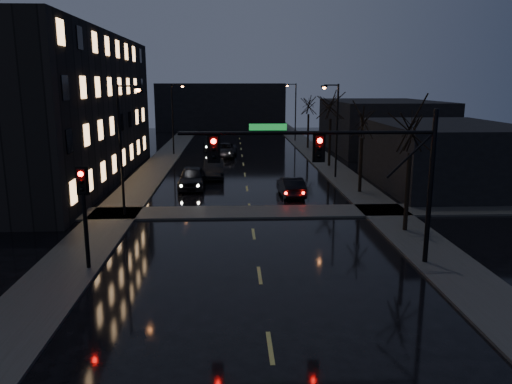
{
  "coord_description": "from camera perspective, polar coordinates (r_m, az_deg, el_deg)",
  "views": [
    {
      "loc": [
        -1.12,
        -12.1,
        8.07
      ],
      "look_at": [
        -0.05,
        10.11,
        3.2
      ],
      "focal_mm": 35.0,
      "sensor_mm": 36.0,
      "label": 1
    }
  ],
  "objects": [
    {
      "name": "oncoming_car_a",
      "position": [
        39.28,
        -7.34,
        1.65
      ],
      "size": [
        2.02,
        4.97,
        1.69
      ],
      "primitive_type": "imported",
      "rotation": [
        0.0,
        0.0,
        0.0
      ],
      "color": "black",
      "rests_on": "ground"
    },
    {
      "name": "far_block",
      "position": [
        90.22,
        -4.01,
        9.74
      ],
      "size": [
        22.0,
        10.0,
        8.0
      ],
      "primitive_type": "cube",
      "color": "black",
      "rests_on": "ground"
    },
    {
      "name": "oncoming_car_b",
      "position": [
        43.43,
        -4.82,
        2.68
      ],
      "size": [
        1.74,
        4.88,
        1.6
      ],
      "primitive_type": "imported",
      "rotation": [
        0.0,
        0.0,
        0.01
      ],
      "color": "black",
      "rests_on": "ground"
    },
    {
      "name": "oncoming_car_d",
      "position": [
        61.61,
        -5.01,
        5.5
      ],
      "size": [
        2.72,
        5.52,
        1.54
      ],
      "primitive_type": "imported",
      "rotation": [
        0.0,
        0.0,
        0.11
      ],
      "color": "black",
      "rests_on": "ground"
    },
    {
      "name": "tree_far",
      "position": [
        62.86,
        6.05,
        10.46
      ],
      "size": [
        3.43,
        3.43,
        7.88
      ],
      "color": "black",
      "rests_on": "ground"
    },
    {
      "name": "signal_pole_left",
      "position": [
        22.61,
        -19.07,
        -1.26
      ],
      "size": [
        0.35,
        0.41,
        4.53
      ],
      "color": "black",
      "rests_on": "ground"
    },
    {
      "name": "sidewalk_left",
      "position": [
        48.35,
        -11.51,
        2.57
      ],
      "size": [
        3.0,
        140.0,
        0.12
      ],
      "primitive_type": "cube",
      "color": "#2D2D2B",
      "rests_on": "ground"
    },
    {
      "name": "streetlight_r_mid",
      "position": [
        43.12,
        8.98,
        7.82
      ],
      "size": [
        1.53,
        0.28,
        8.0
      ],
      "color": "black",
      "rests_on": "ground"
    },
    {
      "name": "streetlight_l_near",
      "position": [
        30.97,
        -14.86,
        5.83
      ],
      "size": [
        1.53,
        0.28,
        8.0
      ],
      "color": "black",
      "rests_on": "ground"
    },
    {
      "name": "commercial_right_far",
      "position": [
        62.98,
        14.09,
        7.37
      ],
      "size": [
        12.0,
        18.0,
        6.0
      ],
      "primitive_type": "cube",
      "color": "black",
      "rests_on": "ground"
    },
    {
      "name": "streetlight_l_far",
      "position": [
        57.56,
        -9.32,
        8.91
      ],
      "size": [
        1.53,
        0.28,
        8.0
      ],
      "color": "black",
      "rests_on": "ground"
    },
    {
      "name": "apartment_block",
      "position": [
        44.87,
        -23.08,
        8.74
      ],
      "size": [
        12.0,
        30.0,
        12.0
      ],
      "primitive_type": "cube",
      "color": "black",
      "rests_on": "ground"
    },
    {
      "name": "tree_mid_a",
      "position": [
        37.41,
        12.13,
        8.64
      ],
      "size": [
        3.3,
        3.3,
        7.58
      ],
      "color": "black",
      "rests_on": "ground"
    },
    {
      "name": "lead_car",
      "position": [
        36.32,
        4.01,
        0.63
      ],
      "size": [
        1.79,
        4.41,
        1.42
      ],
      "primitive_type": "imported",
      "rotation": [
        0.0,
        0.0,
        3.21
      ],
      "color": "black",
      "rests_on": "ground"
    },
    {
      "name": "sidewalk_right",
      "position": [
        48.74,
        8.67,
        2.75
      ],
      "size": [
        3.0,
        140.0,
        0.12
      ],
      "primitive_type": "cube",
      "color": "#2D2D2B",
      "rests_on": "ground"
    },
    {
      "name": "streetlight_r_far",
      "position": [
        70.72,
        4.37,
        9.65
      ],
      "size": [
        1.53,
        0.28,
        8.0
      ],
      "color": "black",
      "rests_on": "ground"
    },
    {
      "name": "signal_mast",
      "position": [
        21.91,
        10.4,
        3.75
      ],
      "size": [
        11.11,
        0.41,
        7.0
      ],
      "color": "black",
      "rests_on": "ground"
    },
    {
      "name": "commercial_right_near",
      "position": [
        41.95,
        20.66,
        3.93
      ],
      "size": [
        10.0,
        14.0,
        5.0
      ],
      "primitive_type": "cube",
      "color": "black",
      "rests_on": "ground"
    },
    {
      "name": "sidewalk_cross",
      "position": [
        31.66,
        -0.64,
        -2.3
      ],
      "size": [
        40.0,
        3.0,
        0.12
      ],
      "primitive_type": "cube",
      "color": "#2D2D2B",
      "rests_on": "ground"
    },
    {
      "name": "tree_near",
      "position": [
        27.85,
        17.41,
        7.98
      ],
      "size": [
        3.52,
        3.52,
        8.08
      ],
      "color": "black",
      "rests_on": "ground"
    },
    {
      "name": "oncoming_car_c",
      "position": [
        55.75,
        -3.66,
        4.8
      ],
      "size": [
        2.96,
        5.7,
        1.54
      ],
      "primitive_type": "imported",
      "rotation": [
        0.0,
        0.0,
        -0.08
      ],
      "color": "black",
      "rests_on": "ground"
    },
    {
      "name": "tree_mid_b",
      "position": [
        49.06,
        8.58,
        10.51
      ],
      "size": [
        3.74,
        3.74,
        8.59
      ],
      "color": "black",
      "rests_on": "ground"
    }
  ]
}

